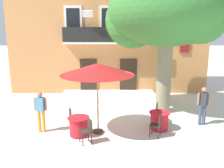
{
  "coord_description": "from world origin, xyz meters",
  "views": [
    {
      "loc": [
        0.31,
        -10.23,
        4.03
      ],
      "look_at": [
        0.3,
        2.02,
        1.3
      ],
      "focal_mm": 37.73,
      "sensor_mm": 36.0,
      "label": 1
    }
  ],
  "objects_px": {
    "cafe_table_middle": "(79,126)",
    "cafe_chair_near_tree_1": "(158,124)",
    "plane_tree": "(165,14)",
    "cafe_table_near_tree": "(160,120)",
    "cafe_chair_near_tree_0": "(159,111)",
    "cafe_umbrella": "(98,69)",
    "pedestrian_mid_plaza": "(203,104)",
    "cafe_chair_middle_1": "(88,129)",
    "pedestrian_near_entrance": "(41,109)",
    "cafe_chair_middle_0": "(73,117)"
  },
  "relations": [
    {
      "from": "cafe_chair_near_tree_1",
      "to": "cafe_chair_middle_1",
      "type": "relative_size",
      "value": 1.0
    },
    {
      "from": "cafe_chair_near_tree_1",
      "to": "cafe_chair_middle_0",
      "type": "height_order",
      "value": "same"
    },
    {
      "from": "cafe_chair_near_tree_1",
      "to": "cafe_chair_near_tree_0",
      "type": "bearing_deg",
      "value": 76.29
    },
    {
      "from": "pedestrian_near_entrance",
      "to": "pedestrian_mid_plaza",
      "type": "height_order",
      "value": "pedestrian_mid_plaza"
    },
    {
      "from": "cafe_chair_middle_1",
      "to": "cafe_umbrella",
      "type": "height_order",
      "value": "cafe_umbrella"
    },
    {
      "from": "plane_tree",
      "to": "cafe_table_near_tree",
      "type": "xyz_separation_m",
      "value": [
        -0.53,
        -2.29,
        -4.46
      ]
    },
    {
      "from": "plane_tree",
      "to": "cafe_chair_near_tree_0",
      "type": "xyz_separation_m",
      "value": [
        -0.39,
        -1.54,
        -4.33
      ]
    },
    {
      "from": "cafe_table_near_tree",
      "to": "plane_tree",
      "type": "bearing_deg",
      "value": 77.03
    },
    {
      "from": "cafe_chair_middle_1",
      "to": "cafe_table_near_tree",
      "type": "bearing_deg",
      "value": 23.38
    },
    {
      "from": "cafe_chair_near_tree_1",
      "to": "pedestrian_mid_plaza",
      "type": "bearing_deg",
      "value": 29.06
    },
    {
      "from": "cafe_chair_middle_1",
      "to": "pedestrian_near_entrance",
      "type": "relative_size",
      "value": 0.54
    },
    {
      "from": "plane_tree",
      "to": "cafe_umbrella",
      "type": "height_order",
      "value": "plane_tree"
    },
    {
      "from": "cafe_table_near_tree",
      "to": "cafe_chair_middle_1",
      "type": "xyz_separation_m",
      "value": [
        -2.89,
        -1.25,
        0.14
      ]
    },
    {
      "from": "cafe_table_near_tree",
      "to": "cafe_table_middle",
      "type": "relative_size",
      "value": 1.0
    },
    {
      "from": "cafe_chair_near_tree_1",
      "to": "pedestrian_mid_plaza",
      "type": "relative_size",
      "value": 0.53
    },
    {
      "from": "cafe_chair_near_tree_1",
      "to": "cafe_umbrella",
      "type": "xyz_separation_m",
      "value": [
        -2.33,
        0.4,
        2.08
      ]
    },
    {
      "from": "plane_tree",
      "to": "cafe_umbrella",
      "type": "bearing_deg",
      "value": -139.78
    },
    {
      "from": "cafe_chair_near_tree_0",
      "to": "cafe_umbrella",
      "type": "distance_m",
      "value": 3.56
    },
    {
      "from": "plane_tree",
      "to": "cafe_table_middle",
      "type": "relative_size",
      "value": 7.73
    },
    {
      "from": "cafe_chair_near_tree_0",
      "to": "cafe_chair_middle_1",
      "type": "height_order",
      "value": "same"
    },
    {
      "from": "cafe_chair_middle_0",
      "to": "cafe_umbrella",
      "type": "relative_size",
      "value": 0.31
    },
    {
      "from": "cafe_chair_middle_1",
      "to": "cafe_table_middle",
      "type": "bearing_deg",
      "value": 122.38
    },
    {
      "from": "cafe_umbrella",
      "to": "cafe_table_middle",
      "type": "bearing_deg",
      "value": -158.27
    },
    {
      "from": "plane_tree",
      "to": "cafe_chair_near_tree_1",
      "type": "bearing_deg",
      "value": -103.97
    },
    {
      "from": "cafe_chair_near_tree_1",
      "to": "pedestrian_mid_plaza",
      "type": "distance_m",
      "value": 2.56
    },
    {
      "from": "cafe_table_middle",
      "to": "cafe_chair_near_tree_1",
      "type": "bearing_deg",
      "value": -2.0
    },
    {
      "from": "plane_tree",
      "to": "pedestrian_mid_plaza",
      "type": "relative_size",
      "value": 3.93
    },
    {
      "from": "plane_tree",
      "to": "cafe_chair_middle_1",
      "type": "bearing_deg",
      "value": -134.02
    },
    {
      "from": "cafe_chair_near_tree_1",
      "to": "cafe_chair_middle_1",
      "type": "distance_m",
      "value": 2.72
    },
    {
      "from": "cafe_chair_middle_0",
      "to": "cafe_chair_middle_1",
      "type": "xyz_separation_m",
      "value": [
        0.75,
        -1.31,
        0.0
      ]
    },
    {
      "from": "cafe_chair_near_tree_1",
      "to": "cafe_umbrella",
      "type": "distance_m",
      "value": 3.15
    },
    {
      "from": "plane_tree",
      "to": "cafe_chair_near_tree_0",
      "type": "height_order",
      "value": "plane_tree"
    },
    {
      "from": "cafe_table_near_tree",
      "to": "cafe_chair_middle_1",
      "type": "height_order",
      "value": "cafe_chair_middle_1"
    },
    {
      "from": "cafe_chair_near_tree_1",
      "to": "cafe_chair_middle_0",
      "type": "xyz_separation_m",
      "value": [
        -3.42,
        0.78,
        0.0
      ]
    },
    {
      "from": "cafe_chair_near_tree_0",
      "to": "plane_tree",
      "type": "bearing_deg",
      "value": 75.78
    },
    {
      "from": "cafe_chair_near_tree_0",
      "to": "pedestrian_mid_plaza",
      "type": "bearing_deg",
      "value": -7.26
    },
    {
      "from": "plane_tree",
      "to": "pedestrian_near_entrance",
      "type": "relative_size",
      "value": 3.94
    },
    {
      "from": "cafe_chair_near_tree_0",
      "to": "cafe_table_middle",
      "type": "distance_m",
      "value": 3.69
    },
    {
      "from": "cafe_chair_middle_1",
      "to": "cafe_chair_near_tree_0",
      "type": "bearing_deg",
      "value": 33.35
    },
    {
      "from": "cafe_umbrella",
      "to": "pedestrian_mid_plaza",
      "type": "xyz_separation_m",
      "value": [
        4.54,
        0.82,
        -1.65
      ]
    },
    {
      "from": "cafe_umbrella",
      "to": "pedestrian_near_entrance",
      "type": "height_order",
      "value": "cafe_umbrella"
    },
    {
      "from": "cafe_chair_near_tree_1",
      "to": "pedestrian_near_entrance",
      "type": "xyz_separation_m",
      "value": [
        -4.65,
        0.48,
        0.43
      ]
    },
    {
      "from": "cafe_table_near_tree",
      "to": "cafe_chair_near_tree_0",
      "type": "xyz_separation_m",
      "value": [
        0.14,
        0.74,
        0.14
      ]
    },
    {
      "from": "cafe_table_middle",
      "to": "cafe_umbrella",
      "type": "xyz_separation_m",
      "value": [
        0.74,
        0.3,
        2.22
      ]
    },
    {
      "from": "cafe_chair_near_tree_0",
      "to": "cafe_chair_near_tree_1",
      "type": "relative_size",
      "value": 1.0
    },
    {
      "from": "plane_tree",
      "to": "cafe_table_near_tree",
      "type": "bearing_deg",
      "value": -102.97
    },
    {
      "from": "cafe_chair_near_tree_0",
      "to": "cafe_umbrella",
      "type": "bearing_deg",
      "value": -158.49
    },
    {
      "from": "pedestrian_near_entrance",
      "to": "pedestrian_mid_plaza",
      "type": "xyz_separation_m",
      "value": [
        6.86,
        0.75,
        0.0
      ]
    },
    {
      "from": "cafe_umbrella",
      "to": "pedestrian_mid_plaza",
      "type": "bearing_deg",
      "value": 10.28
    },
    {
      "from": "cafe_chair_near_tree_0",
      "to": "cafe_chair_middle_0",
      "type": "bearing_deg",
      "value": -169.73
    }
  ]
}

